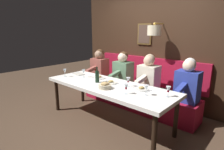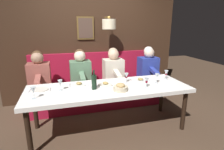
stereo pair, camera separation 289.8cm
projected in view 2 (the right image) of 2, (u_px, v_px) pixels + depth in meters
The scene contains 20 objects.
ground_plane at pixel (109, 128), 3.08m from camera, with size 12.00×12.00×0.00m, color #4C3828.
dining_table at pixel (109, 91), 2.90m from camera, with size 0.90×2.55×0.74m.
banquette_bench at pixel (98, 97), 3.84m from camera, with size 0.52×2.75×0.45m, color maroon.
back_wall_panel at pixel (92, 40), 4.07m from camera, with size 0.59×3.95×2.90m.
diner_nearest at pixel (148, 66), 3.97m from camera, with size 0.60×0.40×0.79m.
diner_near at pixel (113, 69), 3.76m from camera, with size 0.60×0.40×0.79m.
diner_middle at pixel (80, 71), 3.58m from camera, with size 0.60×0.40×0.79m.
diner_far at pixel (39, 73), 3.38m from camera, with size 0.60×0.40×0.79m.
place_setting_0 at pixel (79, 84), 2.96m from camera, with size 0.24×0.32×0.05m.
place_setting_1 at pixel (106, 84), 2.98m from camera, with size 0.24×0.32×0.05m.
place_setting_2 at pixel (40, 90), 2.74m from camera, with size 0.24×0.32×0.01m.
place_setting_3 at pixel (140, 80), 3.19m from camera, with size 0.24×0.31×0.05m.
wine_glass_0 at pixel (157, 76), 3.04m from camera, with size 0.07×0.07×0.16m.
wine_glass_1 at pixel (166, 73), 3.26m from camera, with size 0.07×0.07×0.16m.
wine_glass_2 at pixel (147, 80), 2.83m from camera, with size 0.07×0.07×0.16m.
wine_glass_3 at pixel (126, 76), 3.08m from camera, with size 0.07×0.07×0.16m.
wine_glass_4 at pixel (60, 83), 2.70m from camera, with size 0.07×0.07×0.16m.
wine_glass_5 at pixel (33, 90), 2.40m from camera, with size 0.07×0.07×0.16m.
wine_bottle at pixel (94, 82), 2.76m from camera, with size 0.08×0.08×0.30m.
bread_bowl at pixel (121, 88), 2.71m from camera, with size 0.22×0.22×0.12m.
Camera 2 is at (-2.63, 0.70, 1.70)m, focal length 29.18 mm.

